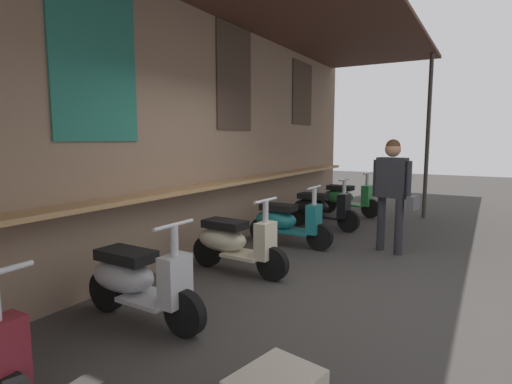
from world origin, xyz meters
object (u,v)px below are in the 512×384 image
(scooter_silver, at_px, (136,280))
(scooter_teal, at_px, (285,221))
(scooter_cream, at_px, (233,242))
(scooter_green, at_px, (345,198))
(scooter_black, at_px, (319,208))
(shopper_with_handbag, at_px, (393,184))

(scooter_silver, bearing_deg, scooter_teal, 91.69)
(scooter_cream, height_order, scooter_green, same)
(scooter_black, xyz_separation_m, shopper_with_handbag, (-1.03, -1.52, 0.62))
(scooter_silver, height_order, shopper_with_handbag, shopper_with_handbag)
(scooter_silver, relative_size, scooter_cream, 1.00)
(scooter_black, distance_m, scooter_green, 1.57)
(scooter_silver, distance_m, scooter_green, 6.14)
(shopper_with_handbag, bearing_deg, scooter_teal, 116.67)
(scooter_silver, xyz_separation_m, scooter_green, (6.14, -0.00, 0.00))
(scooter_black, height_order, shopper_with_handbag, shopper_with_handbag)
(scooter_black, bearing_deg, shopper_with_handbag, -30.93)
(scooter_silver, height_order, scooter_cream, same)
(scooter_silver, relative_size, scooter_teal, 1.00)
(scooter_silver, bearing_deg, shopper_with_handbag, 68.45)
(scooter_green, height_order, shopper_with_handbag, shopper_with_handbag)
(scooter_cream, relative_size, scooter_black, 1.00)
(shopper_with_handbag, bearing_deg, scooter_black, 66.80)
(scooter_green, distance_m, shopper_with_handbag, 3.08)
(scooter_black, bearing_deg, scooter_teal, -86.82)
(scooter_teal, height_order, scooter_black, same)
(scooter_cream, xyz_separation_m, shopper_with_handbag, (1.93, -1.52, 0.62))
(scooter_cream, distance_m, shopper_with_handbag, 2.53)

